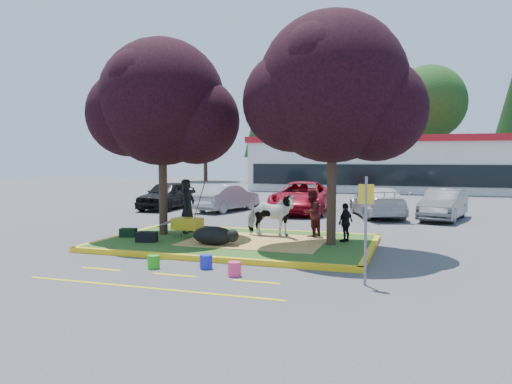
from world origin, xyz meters
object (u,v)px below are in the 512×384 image
(calf, at_px, (213,236))
(wheelbarrow, at_px, (188,224))
(cow, at_px, (271,215))
(handler, at_px, (188,206))
(sign_post, at_px, (366,219))
(car_black, at_px, (167,195))
(bucket_pink, at_px, (235,269))
(bucket_blue, at_px, (206,262))
(bucket_green, at_px, (154,262))
(car_silver, at_px, (227,198))

(calf, relative_size, wheelbarrow, 0.76)
(calf, distance_m, wheelbarrow, 1.70)
(calf, xyz_separation_m, wheelbarrow, (-1.34, 1.03, 0.16))
(calf, bearing_deg, cow, 37.34)
(handler, distance_m, sign_post, 7.95)
(sign_post, xyz_separation_m, car_black, (-11.62, 12.77, -0.69))
(cow, height_order, car_black, cow)
(bucket_pink, bearing_deg, cow, 96.75)
(wheelbarrow, height_order, bucket_blue, wheelbarrow)
(handler, xyz_separation_m, bucket_green, (1.33, -4.64, -0.91))
(handler, distance_m, car_silver, 8.43)
(calf, distance_m, car_silver, 10.76)
(wheelbarrow, height_order, sign_post, sign_post)
(bucket_pink, bearing_deg, handler, 126.36)
(sign_post, bearing_deg, car_black, 140.69)
(bucket_green, distance_m, bucket_blue, 1.30)
(car_silver, bearing_deg, cow, 134.29)
(car_black, bearing_deg, car_silver, 1.24)
(wheelbarrow, xyz_separation_m, bucket_blue, (2.14, -3.37, -0.41))
(calf, xyz_separation_m, bucket_green, (-0.44, -2.72, -0.26))
(bucket_blue, xyz_separation_m, car_black, (-7.74, 12.38, 0.57))
(car_silver, bearing_deg, wheelbarrow, 117.91)
(wheelbarrow, bearing_deg, cow, 24.58)
(sign_post, relative_size, bucket_green, 7.18)
(bucket_green, bearing_deg, car_black, 117.00)
(sign_post, distance_m, car_black, 17.28)
(handler, height_order, wheelbarrow, handler)
(car_silver, bearing_deg, bucket_pink, 126.37)
(bucket_green, xyz_separation_m, car_silver, (-3.14, 12.86, 0.51))
(calf, xyz_separation_m, bucket_pink, (1.74, -2.84, -0.26))
(wheelbarrow, xyz_separation_m, car_silver, (-2.24, 9.11, 0.09))
(calf, xyz_separation_m, car_black, (-6.94, 10.04, 0.31))
(handler, bearing_deg, car_black, 34.80)
(calf, relative_size, bucket_green, 3.94)
(bucket_blue, bearing_deg, calf, 108.92)
(bucket_blue, bearing_deg, bucket_pink, -28.21)
(bucket_blue, bearing_deg, car_silver, 109.35)
(sign_post, relative_size, bucket_blue, 6.92)
(handler, xyz_separation_m, bucket_blue, (2.57, -4.26, -0.90))
(wheelbarrow, relative_size, bucket_blue, 4.97)
(sign_post, height_order, car_silver, sign_post)
(bucket_blue, relative_size, car_silver, 0.08)
(calf, bearing_deg, sign_post, -52.41)
(bucket_green, distance_m, car_silver, 13.25)
(handler, relative_size, bucket_blue, 5.46)
(handler, distance_m, bucket_pink, 5.98)
(cow, height_order, bucket_green, cow)
(calf, distance_m, handler, 2.69)
(cow, distance_m, sign_post, 5.90)
(bucket_pink, bearing_deg, car_black, 123.96)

